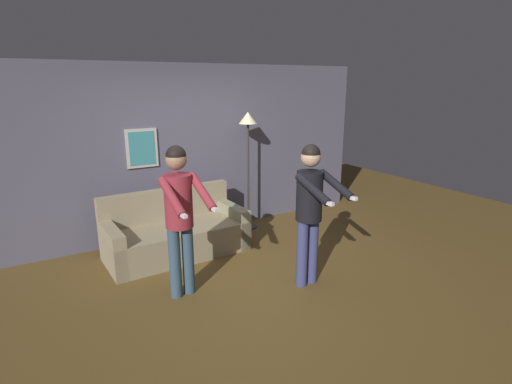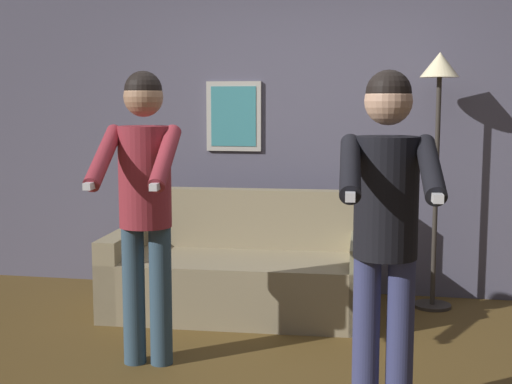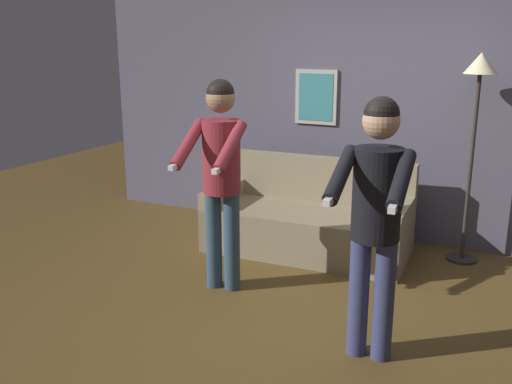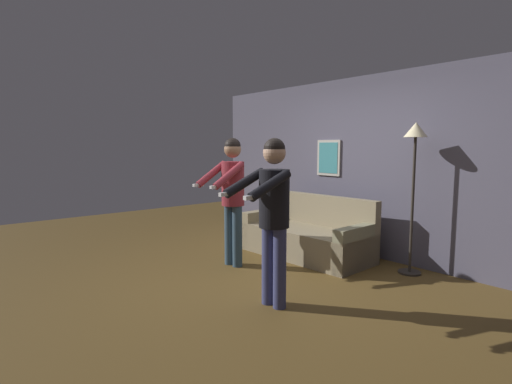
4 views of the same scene
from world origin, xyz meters
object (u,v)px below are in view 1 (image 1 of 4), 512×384
object	(u,v)px
person_standing_right	(310,203)
torchiere_lamp	(248,137)
couch	(176,235)
person_standing_left	(180,208)

from	to	relation	value
person_standing_right	torchiere_lamp	bearing A→B (deg)	80.47
torchiere_lamp	person_standing_right	distance (m)	2.12
couch	person_standing_left	world-z (taller)	person_standing_left
couch	torchiere_lamp	world-z (taller)	torchiere_lamp
person_standing_right	person_standing_left	bearing A→B (deg)	159.51
person_standing_left	torchiere_lamp	bearing A→B (deg)	41.77
torchiere_lamp	person_standing_left	bearing A→B (deg)	-138.23
couch	person_standing_right	size ratio (longest dim) A/B	1.15
person_standing_left	person_standing_right	xyz separation A→B (m)	(1.36, -0.51, -0.02)
torchiere_lamp	person_standing_right	bearing A→B (deg)	-99.53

